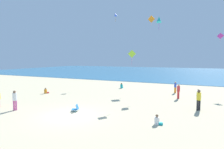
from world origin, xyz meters
name	(u,v)px	position (x,y,z in m)	size (l,w,h in m)	color
ground_plane	(119,93)	(0.00, 10.00, 0.00)	(120.00, 120.00, 0.00)	beige
ocean_water	(166,72)	(0.00, 51.35, 0.03)	(120.00, 60.00, 0.05)	teal
beach_chair_far_left	(76,108)	(-0.25, 1.08, 0.25)	(0.71, 0.71, 0.57)	#2370B2
person_1	(199,99)	(9.01, 5.55, 1.01)	(0.49, 0.49, 1.75)	black
person_2	(122,86)	(-1.17, 13.80, 0.28)	(0.41, 0.65, 0.77)	#19ADB2
person_3	(178,90)	(7.07, 9.67, 0.92)	(0.43, 0.43, 1.59)	red
person_4	(157,121)	(6.50, 0.74, 0.25)	(0.59, 0.41, 0.68)	white
person_5	(198,93)	(9.11, 12.94, 0.26)	(0.58, 0.63, 0.71)	white
person_6	(175,86)	(6.43, 13.01, 0.84)	(0.41, 0.41, 1.45)	orange
person_7	(15,99)	(-5.10, -0.80, 0.97)	(0.44, 0.44, 1.68)	#D8599E
person_8	(46,91)	(-8.32, 6.02, 0.27)	(0.53, 0.65, 0.72)	orange
kite_magenta	(220,36)	(11.48, 16.51, 7.27)	(0.81, 0.22, 1.17)	#DB3DA8
kite_orange	(151,19)	(2.25, 17.44, 10.39)	(1.11, 0.12, 1.56)	orange
kite_blue	(115,14)	(-4.82, 19.91, 12.31)	(0.83, 0.79, 1.68)	blue
kite_teal	(159,19)	(4.13, 13.51, 9.45)	(0.75, 0.88, 1.79)	#1EADAD
kite_lime	(132,54)	(3.06, 5.69, 4.77)	(0.73, 0.32, 1.41)	#99DB33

